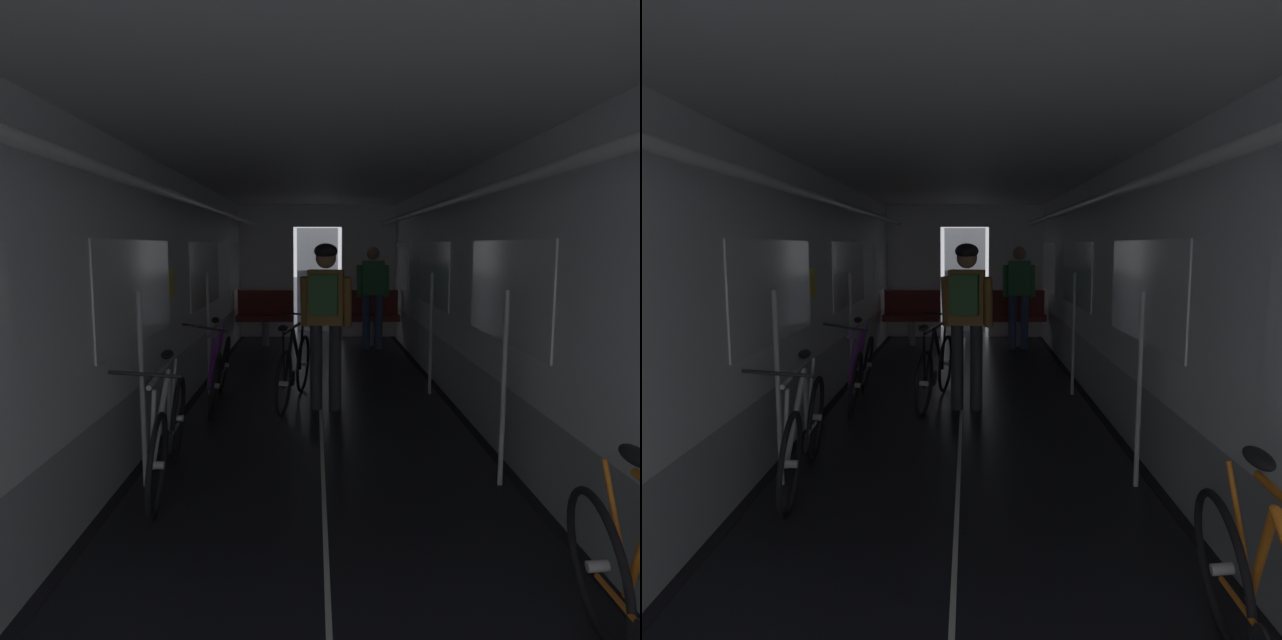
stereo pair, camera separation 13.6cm
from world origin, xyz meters
TOP-DOWN VIEW (x-y plane):
  - train_car_shell at (-0.00, 3.60)m, footprint 3.14×12.34m
  - bench_seat_far_left at (-0.90, 8.07)m, footprint 0.98×0.51m
  - bench_seat_far_right at (0.90, 8.07)m, footprint 0.98×0.51m
  - bicycle_purple at (-1.08, 4.28)m, footprint 0.44×1.70m
  - bicycle_orange at (1.13, -0.06)m, footprint 0.44×1.69m
  - bicycle_silver at (-1.11, 2.15)m, footprint 0.44×1.69m
  - person_cyclist_aisle at (0.05, 4.05)m, footprint 0.55×0.42m
  - bicycle_black_in_aisle at (-0.29, 4.32)m, footprint 0.46×1.68m
  - person_standing_near_bench at (0.90, 7.70)m, footprint 0.53×0.23m

SIDE VIEW (x-z plane):
  - bicycle_purple at x=-1.08m, z-range -0.10..0.86m
  - bicycle_orange at x=1.13m, z-range -0.10..0.86m
  - bicycle_silver at x=-1.11m, z-range -0.09..0.86m
  - bicycle_black_in_aisle at x=-0.29m, z-range -0.09..0.86m
  - bench_seat_far_left at x=-0.90m, z-range 0.09..1.04m
  - bench_seat_far_right at x=0.90m, z-range 0.09..1.04m
  - person_standing_near_bench at x=0.90m, z-range 0.13..1.82m
  - person_cyclist_aisle at x=0.05m, z-range 0.21..1.94m
  - train_car_shell at x=0.00m, z-range 0.41..2.98m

